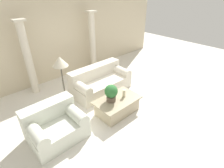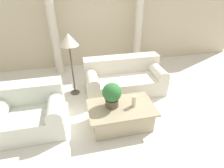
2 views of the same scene
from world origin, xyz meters
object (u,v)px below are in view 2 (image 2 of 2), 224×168
coffee_table (121,115)px  floor_lamp (69,42)px  potted_plant (112,94)px  loveseat (31,111)px  sofa_long (124,78)px

coffee_table → floor_lamp: bearing=122.0°
floor_lamp → potted_plant: bearing=-62.3°
floor_lamp → coffee_table: bearing=-58.0°
loveseat → potted_plant: (1.49, -0.28, 0.35)m
coffee_table → sofa_long: bearing=71.8°
coffee_table → potted_plant: size_ratio=2.60×
sofa_long → potted_plant: bearing=-116.2°
floor_lamp → loveseat: bearing=-130.1°
coffee_table → floor_lamp: size_ratio=0.82×
loveseat → potted_plant: bearing=-10.8°
potted_plant → sofa_long: bearing=63.8°
sofa_long → potted_plant: size_ratio=4.03×
coffee_table → potted_plant: potted_plant is taller
coffee_table → loveseat: bearing=168.1°
sofa_long → floor_lamp: floor_lamp is taller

